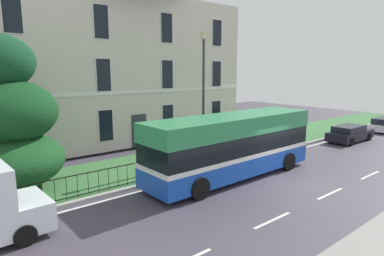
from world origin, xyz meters
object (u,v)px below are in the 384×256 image
street_lamp_post (203,90)px  litter_bin (255,141)px  georgian_townhouse (107,61)px  evergreen_tree (2,126)px  parked_hatchback_01 (350,133)px  single_decker_bus (232,145)px

street_lamp_post → litter_bin: bearing=-1.7°
georgian_townhouse → evergreen_tree: 12.10m
parked_hatchback_01 → street_lamp_post: (-12.28, 2.55, 3.58)m
georgian_townhouse → parked_hatchback_01: (13.26, -12.49, -5.33)m
litter_bin → georgian_townhouse: bearing=117.9°
georgian_townhouse → litter_bin: (5.32, -10.06, -5.24)m
single_decker_bus → parked_hatchback_01: size_ratio=2.21×
evergreen_tree → parked_hatchback_01: size_ratio=1.54×
single_decker_bus → litter_bin: (4.86, 2.62, -0.94)m
single_decker_bus → litter_bin: bearing=27.6°
evergreen_tree → parked_hatchback_01: evergreen_tree is taller
evergreen_tree → single_decker_bus: bearing=-27.3°
georgian_townhouse → single_decker_bus: georgian_townhouse is taller
georgian_townhouse → street_lamp_post: bearing=-84.4°
single_decker_bus → litter_bin: single_decker_bus is taller
street_lamp_post → evergreen_tree: bearing=168.6°
parked_hatchback_01 → litter_bin: litter_bin is taller
evergreen_tree → parked_hatchback_01: bearing=-11.6°
single_decker_bus → parked_hatchback_01: 12.83m
single_decker_bus → street_lamp_post: bearing=78.7°
evergreen_tree → street_lamp_post: size_ratio=0.93×
parked_hatchback_01 → litter_bin: size_ratio=3.83×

